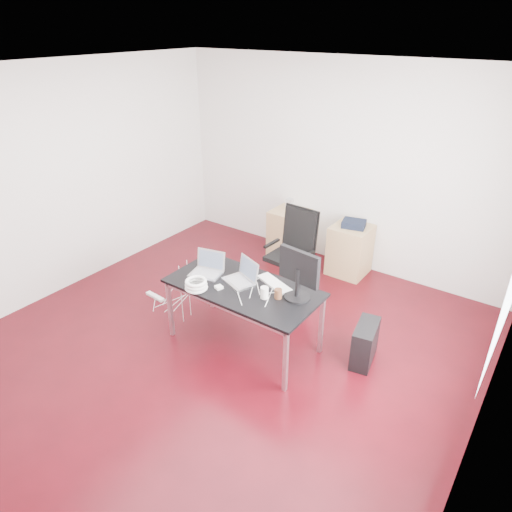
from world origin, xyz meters
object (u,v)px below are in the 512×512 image
Objects in this scene: desk at (243,291)px; pc_tower at (365,343)px; office_chair at (293,248)px; filing_cabinet_left at (289,233)px; filing_cabinet_right at (350,250)px.

pc_tower is (1.19, 0.49, -0.46)m from desk.
desk is 1.36m from pc_tower.
office_chair reaches higher than desk.
filing_cabinet_left is (-0.57, 0.84, -0.26)m from office_chair.
pc_tower is (0.95, -1.63, -0.13)m from filing_cabinet_right.
desk is 2.29× the size of filing_cabinet_left.
office_chair is at bearing 139.46° from pc_tower.
filing_cabinet_left is at bearing 127.18° from office_chair.
desk reaches higher than filing_cabinet_left.
office_chair is 1.54× the size of filing_cabinet_left.
pc_tower is at bearing -40.21° from filing_cabinet_left.
filing_cabinet_left is (-0.74, 2.12, -0.33)m from desk.
desk is at bearing -70.73° from filing_cabinet_left.
filing_cabinet_left reaches higher than pc_tower.
filing_cabinet_left and filing_cabinet_right have the same top height.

